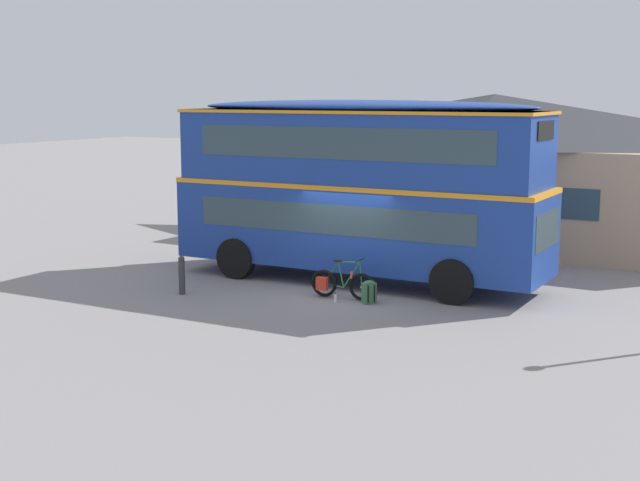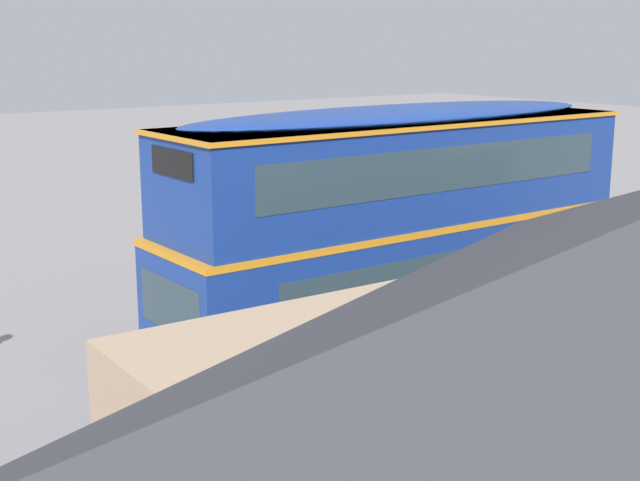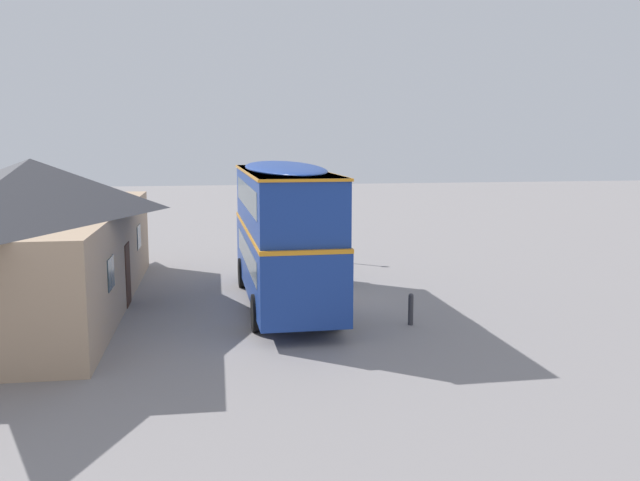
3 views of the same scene
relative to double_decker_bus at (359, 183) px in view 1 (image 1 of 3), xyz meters
The scene contains 7 objects.
ground_plane 3.04m from the double_decker_bus, 79.35° to the right, with size 120.00×120.00×0.00m, color gray.
double_decker_bus is the anchor object (origin of this frame).
touring_bicycle 3.04m from the double_decker_bus, 75.70° to the right, with size 1.69×0.52×1.01m.
backpack_on_ground 3.42m from the double_decker_bus, 57.24° to the right, with size 0.35×0.37×0.57m.
water_bottle_clear_plastic 3.51m from the double_decker_bus, 76.13° to the right, with size 0.07×0.07×0.23m.
pub_building 8.13m from the double_decker_bus, 83.39° to the left, with size 15.30×6.53×4.93m.
kerb_bollard 5.16m from the double_decker_bus, 132.48° to the right, with size 0.16×0.16×0.97m.
Camera 1 is at (10.12, -19.17, 4.95)m, focal length 49.85 mm.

